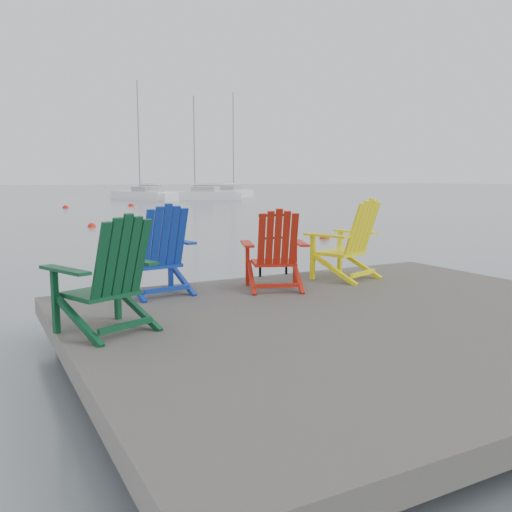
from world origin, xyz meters
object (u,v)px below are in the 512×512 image
buoy_b (92,227)px  buoy_c (131,206)px  handrail (273,239)px  sailboat_near (143,196)px  buoy_d (66,208)px  chair_red (275,250)px  buoy_a (324,239)px  sailboat_far (199,196)px  sailboat_mid (232,194)px  chair_blue (157,250)px  chair_yellow (349,240)px  chair_green (108,275)px

buoy_b → buoy_c: 17.11m
handrail → sailboat_near: sailboat_near is taller
buoy_c → buoy_d: size_ratio=1.03×
handrail → chair_red: 1.04m
buoy_b → sailboat_near: bearing=69.6°
handrail → buoy_a: handrail is taller
handrail → sailboat_far: bearing=69.3°
sailboat_mid → sailboat_far: size_ratio=1.13×
sailboat_mid → buoy_d: size_ratio=27.68×
buoy_a → handrail: bearing=-129.6°
chair_blue → buoy_b: size_ratio=3.22×
chair_yellow → sailboat_far: sailboat_far is taller
chair_yellow → sailboat_mid: bearing=46.2°
chair_green → chair_blue: chair_blue is taller
handrail → chair_blue: chair_blue is taller
chair_blue → sailboat_mid: sailboat_mid is taller
sailboat_near → buoy_d: (-8.60, -11.37, -0.36)m
sailboat_far → buoy_c: sailboat_far is taller
buoy_c → buoy_a: bearing=-90.5°
chair_red → chair_yellow: size_ratio=0.91×
chair_red → chair_blue: bearing=-175.4°
chair_green → chair_red: chair_green is taller
chair_green → buoy_c: 34.64m
chair_red → sailboat_far: size_ratio=0.10×
sailboat_near → buoy_a: bearing=-113.5°
chair_green → chair_red: (2.30, 0.96, -0.03)m
handrail → buoy_c: (6.43, 31.50, -1.04)m
handrail → chair_blue: size_ratio=0.83×
sailboat_near → sailboat_far: sailboat_near is taller
chair_green → buoy_c: size_ratio=2.61×
sailboat_near → buoy_a: (-4.26, -34.85, -0.36)m
chair_blue → buoy_b: bearing=74.7°
buoy_c → handrail: bearing=-101.5°
sailboat_mid → buoy_a: (-14.26, -36.71, -0.36)m
sailboat_near → buoy_b: bearing=-126.9°
handrail → buoy_d: 31.08m
chair_red → chair_yellow: 1.30m
handrail → sailboat_mid: (20.49, 44.23, -0.69)m
sailboat_mid → buoy_a: 39.38m
sailboat_near → sailboat_far: (4.70, -2.11, 0.00)m
buoy_b → buoy_c: (5.95, 16.04, 0.00)m
sailboat_far → buoy_d: bearing=145.5°
buoy_d → sailboat_mid: bearing=35.4°
chair_green → chair_blue: bearing=35.1°
sailboat_mid → buoy_c: size_ratio=26.96×
chair_blue → sailboat_mid: bearing=56.6°
chair_blue → chair_yellow: (2.68, -0.25, 0.01)m
chair_blue → buoy_d: size_ratio=2.72×
chair_red → sailboat_mid: 49.79m
chair_red → sailboat_near: size_ratio=0.09×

